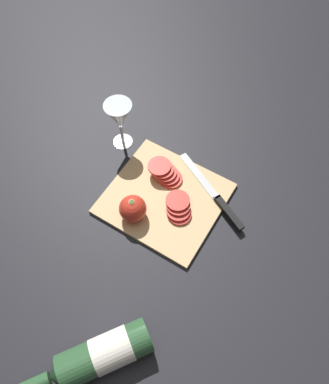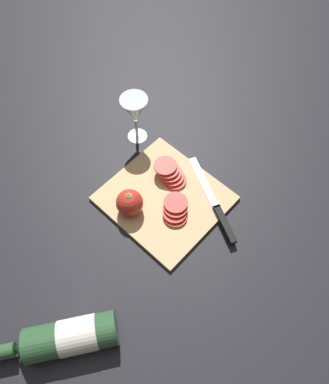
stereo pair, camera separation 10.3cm
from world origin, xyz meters
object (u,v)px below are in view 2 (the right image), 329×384
Objects in this scene: wine_bottle at (66,338)px; tomato_slice_stack_far at (175,210)px; whole_tomato at (130,203)px; wine_glass at (135,112)px; tomato_slice_stack_near at (170,173)px; knife at (220,214)px.

wine_bottle is 0.42m from tomato_slice_stack_far.
whole_tomato is 0.84× the size of tomato_slice_stack_far.
wine_glass is 1.82× the size of tomato_slice_stack_far.
wine_glass is (-0.32, 0.54, 0.07)m from wine_bottle.
whole_tomato is at bearing 112.40° from wine_bottle.
tomato_slice_stack_far is (0.10, 0.08, -0.02)m from whole_tomato.
tomato_slice_stack_near is (0.01, 0.15, -0.02)m from whole_tomato.
whole_tomato is (-0.14, 0.34, 0.01)m from wine_bottle.
whole_tomato reaches higher than tomato_slice_stack_near.
tomato_slice_stack_near is 1.20× the size of tomato_slice_stack_far.
tomato_slice_stack_far is at bearing -40.37° from tomato_slice_stack_near.
tomato_slice_stack_far is at bearing -24.22° from wine_glass.
tomato_slice_stack_near is 0.12m from tomato_slice_stack_far.
knife is 0.12m from tomato_slice_stack_far.
whole_tomato is at bearing -48.78° from wine_glass.
tomato_slice_stack_near is at bearing -14.27° from wine_glass.
tomato_slice_stack_near is (-0.19, -0.00, 0.01)m from knife.
tomato_slice_stack_far is at bearing 66.00° from knife.
wine_bottle reaches higher than tomato_slice_stack_near.
knife is (0.19, 0.15, -0.03)m from whole_tomato.
whole_tomato is at bearing -92.97° from tomato_slice_stack_near.
whole_tomato is 0.13m from tomato_slice_stack_far.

